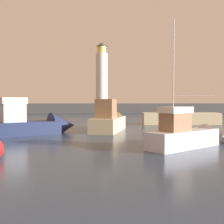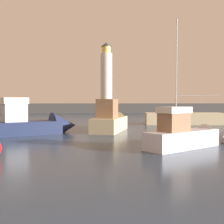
{
  "view_description": "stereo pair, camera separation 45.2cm",
  "coord_description": "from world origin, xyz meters",
  "px_view_note": "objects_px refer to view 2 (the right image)",
  "views": [
    {
      "loc": [
        -1.05,
        -2.28,
        2.65
      ],
      "look_at": [
        1.46,
        16.79,
        1.94
      ],
      "focal_mm": 43.85,
      "sensor_mm": 36.0,
      "label": 1
    },
    {
      "loc": [
        -0.6,
        -2.34,
        2.65
      ],
      "look_at": [
        1.46,
        16.79,
        1.94
      ],
      "focal_mm": 43.85,
      "sensor_mm": 36.0,
      "label": 2
    }
  ],
  "objects_px": {
    "motorboat_2": "(188,134)",
    "sailboat_moored": "(184,118)",
    "motorboat_3": "(37,124)",
    "lighthouse": "(106,75)",
    "motorboat_1": "(112,121)"
  },
  "relations": [
    {
      "from": "motorboat_2",
      "to": "sailboat_moored",
      "type": "bearing_deg",
      "value": 69.94
    },
    {
      "from": "motorboat_2",
      "to": "sailboat_moored",
      "type": "relative_size",
      "value": 0.48
    },
    {
      "from": "motorboat_2",
      "to": "motorboat_3",
      "type": "distance_m",
      "value": 12.64
    },
    {
      "from": "lighthouse",
      "to": "motorboat_2",
      "type": "relative_size",
      "value": 2.56
    },
    {
      "from": "lighthouse",
      "to": "motorboat_1",
      "type": "xyz_separation_m",
      "value": [
        -3.17,
        -42.67,
        -8.57
      ]
    },
    {
      "from": "motorboat_3",
      "to": "sailboat_moored",
      "type": "height_order",
      "value": "sailboat_moored"
    },
    {
      "from": "lighthouse",
      "to": "motorboat_3",
      "type": "distance_m",
      "value": 46.8
    },
    {
      "from": "lighthouse",
      "to": "motorboat_2",
      "type": "bearing_deg",
      "value": -89.77
    },
    {
      "from": "lighthouse",
      "to": "motorboat_2",
      "type": "distance_m",
      "value": 53.47
    },
    {
      "from": "motorboat_3",
      "to": "sailboat_moored",
      "type": "distance_m",
      "value": 17.62
    },
    {
      "from": "motorboat_1",
      "to": "sailboat_moored",
      "type": "distance_m",
      "value": 10.79
    },
    {
      "from": "motorboat_1",
      "to": "sailboat_moored",
      "type": "xyz_separation_m",
      "value": [
        9.15,
        5.72,
        -0.17
      ]
    },
    {
      "from": "sailboat_moored",
      "to": "motorboat_2",
      "type": "bearing_deg",
      "value": -110.06
    },
    {
      "from": "motorboat_2",
      "to": "motorboat_1",
      "type": "bearing_deg",
      "value": 108.52
    },
    {
      "from": "motorboat_3",
      "to": "lighthouse",
      "type": "bearing_deg",
      "value": 77.79
    }
  ]
}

